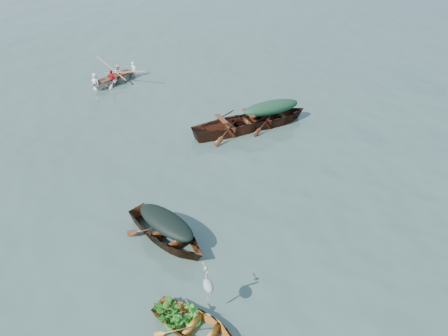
# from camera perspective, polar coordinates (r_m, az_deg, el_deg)

# --- Properties ---
(ground) EXTENTS (140.00, 140.00, 0.00)m
(ground) POSITION_cam_1_polar(r_m,az_deg,el_deg) (13.03, 7.13, -6.72)
(ground) COLOR #3A5148
(ground) RESTS_ON ground
(yellow_dinghy) EXTENTS (2.65, 2.91, 0.72)m
(yellow_dinghy) POSITION_cam_1_polar(r_m,az_deg,el_deg) (10.32, -3.54, -20.66)
(yellow_dinghy) COLOR orange
(yellow_dinghy) RESTS_ON ground
(dark_covered_boat) EXTENTS (2.92, 3.97, 0.94)m
(dark_covered_boat) POSITION_cam_1_polar(r_m,az_deg,el_deg) (12.39, -7.37, -9.26)
(dark_covered_boat) COLOR #553014
(dark_covered_boat) RESTS_ON ground
(green_tarp_boat) EXTENTS (4.56, 1.79, 1.04)m
(green_tarp_boat) POSITION_cam_1_polar(r_m,az_deg,el_deg) (18.03, 6.03, 5.68)
(green_tarp_boat) COLOR #41160F
(green_tarp_boat) RESTS_ON ground
(open_wooden_boat) EXTENTS (4.97, 2.00, 1.16)m
(open_wooden_boat) POSITION_cam_1_polar(r_m,az_deg,el_deg) (17.35, 1.43, 4.69)
(open_wooden_boat) COLOR #5C2017
(open_wooden_boat) RESTS_ON ground
(rowed_boat) EXTENTS (3.47, 2.82, 0.78)m
(rowed_boat) POSITION_cam_1_polar(r_m,az_deg,el_deg) (22.57, -13.90, 10.78)
(rowed_boat) COLOR beige
(rowed_boat) RESTS_ON ground
(dark_tarp_cover) EXTENTS (1.61, 2.18, 0.40)m
(dark_tarp_cover) POSITION_cam_1_polar(r_m,az_deg,el_deg) (11.95, -7.60, -6.90)
(dark_tarp_cover) COLOR black
(dark_tarp_cover) RESTS_ON dark_covered_boat
(green_tarp_cover) EXTENTS (2.51, 0.98, 0.52)m
(green_tarp_cover) POSITION_cam_1_polar(r_m,az_deg,el_deg) (17.68, 6.17, 7.92)
(green_tarp_cover) COLOR #183C23
(green_tarp_cover) RESTS_ON green_tarp_boat
(thwart_benches) EXTENTS (2.50, 1.15, 0.04)m
(thwart_benches) POSITION_cam_1_polar(r_m,az_deg,el_deg) (17.07, 1.46, 6.46)
(thwart_benches) COLOR #4C2111
(thwart_benches) RESTS_ON open_wooden_boat
(heron) EXTENTS (0.47, 0.49, 0.92)m
(heron) POSITION_cam_1_polar(r_m,az_deg,el_deg) (9.97, -2.04, -15.63)
(heron) COLOR #A0A2A8
(heron) RESTS_ON yellow_dinghy
(dinghy_weeds) EXTENTS (1.11, 1.14, 0.60)m
(dinghy_weeds) POSITION_cam_1_polar(r_m,az_deg,el_deg) (10.03, -6.25, -16.90)
(dinghy_weeds) COLOR #33741E
(dinghy_weeds) RESTS_ON yellow_dinghy
(rowers) EXTENTS (2.54, 2.15, 0.76)m
(rowers) POSITION_cam_1_polar(r_m,az_deg,el_deg) (22.30, -14.17, 12.60)
(rowers) COLOR white
(rowers) RESTS_ON rowed_boat
(oars) EXTENTS (1.96, 2.49, 0.06)m
(oars) POSITION_cam_1_polar(r_m,az_deg,el_deg) (22.42, -14.05, 11.77)
(oars) COLOR #A6623F
(oars) RESTS_ON rowed_boat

